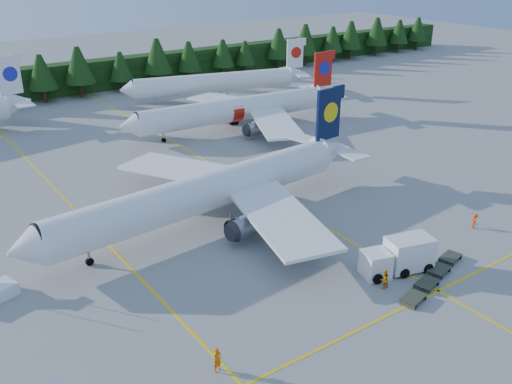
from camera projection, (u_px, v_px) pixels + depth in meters
ground at (338, 282)px, 49.89m from camera, size 320.00×320.00×0.00m
taxi_stripe_a at (101, 237)px, 57.60m from camera, size 0.25×120.00×0.01m
taxi_stripe_b at (262, 192)px, 68.10m from camera, size 0.25×120.00×0.01m
taxi_stripe_cross at (389, 315)px, 45.37m from camera, size 80.00×0.25×0.01m
treeline_hedge at (52, 81)px, 110.44m from camera, size 220.00×4.00×6.00m
airliner_navy at (198, 195)px, 58.41m from camera, size 40.32×33.04×11.73m
airliner_red at (230, 111)px, 89.38m from camera, size 37.31×30.61×10.85m
airliner_far_right at (209, 83)px, 107.46m from camera, size 35.41×11.53×10.48m
service_truck at (397, 256)px, 50.84m from camera, size 6.92×3.95×3.15m
dolly_train at (433, 276)px, 49.98m from camera, size 10.55×4.44×0.13m
crew_a at (217, 360)px, 39.03m from camera, size 0.79×0.63×1.91m
crew_b at (384, 279)px, 48.62m from camera, size 0.87×0.69×1.74m
crew_c at (475, 221)px, 59.09m from camera, size 0.68×0.78×1.58m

